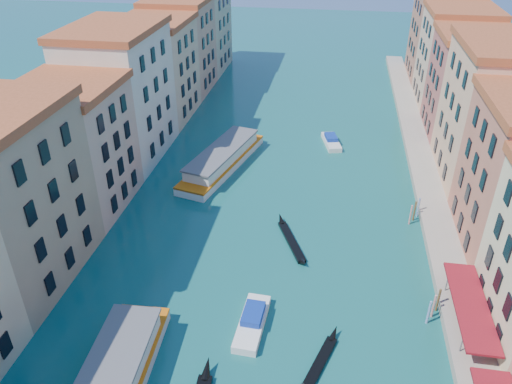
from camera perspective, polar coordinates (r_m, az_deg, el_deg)
left_bank_palazzos at (r=77.86m, az=-16.94°, el=8.63°), size 12.80×128.40×21.00m
right_bank_palazzos at (r=74.17m, az=26.45°, el=5.59°), size 12.80×128.40×21.00m
quay at (r=76.15m, az=19.15°, el=-0.04°), size 4.00×140.00×1.00m
vaporetto_far at (r=79.38m, az=-3.86°, el=3.82°), size 10.03×22.25×3.23m
gondola_right at (r=48.33m, az=6.88°, el=-19.41°), size 4.11×10.25×2.11m
gondola_far at (r=62.77m, az=4.01°, el=-5.47°), size 5.17×10.49×1.57m
motorboat_mid at (r=51.68m, az=-0.43°, el=-14.54°), size 2.77×7.75×1.58m
motorboat_far at (r=88.27m, az=8.59°, el=5.79°), size 3.88×7.37×1.46m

